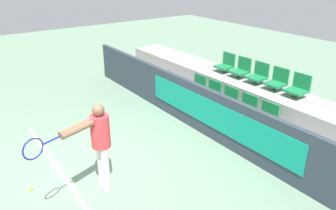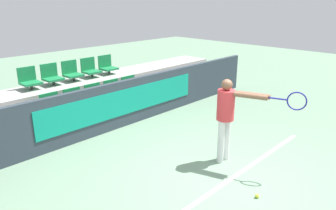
% 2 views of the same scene
% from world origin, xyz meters
% --- Properties ---
extents(ground_plane, '(30.00, 30.00, 0.00)m').
position_xyz_m(ground_plane, '(0.00, 0.00, 0.00)').
color(ground_plane, slate).
extents(court_baseline, '(5.17, 0.08, 0.01)m').
position_xyz_m(court_baseline, '(0.00, -0.03, 0.00)').
color(court_baseline, white).
rests_on(court_baseline, ground).
extents(barrier_wall, '(10.41, 0.14, 1.13)m').
position_xyz_m(barrier_wall, '(0.01, 3.26, 0.57)').
color(barrier_wall, '#2D3842').
rests_on(barrier_wall, ground).
extents(bleacher_tier_front, '(10.01, 1.03, 0.44)m').
position_xyz_m(bleacher_tier_front, '(0.00, 3.86, 0.22)').
color(bleacher_tier_front, '#9E9E99').
rests_on(bleacher_tier_front, ground).
extents(bleacher_tier_middle, '(10.01, 1.03, 0.89)m').
position_xyz_m(bleacher_tier_middle, '(0.00, 4.89, 0.44)').
color(bleacher_tier_middle, '#9E9E99').
rests_on(bleacher_tier_middle, ground).
extents(stadium_chair_0, '(0.43, 0.40, 0.53)m').
position_xyz_m(stadium_chair_0, '(-1.14, 3.98, 0.67)').
color(stadium_chair_0, '#333333').
rests_on(stadium_chair_0, bleacher_tier_front).
extents(stadium_chair_1, '(0.43, 0.40, 0.53)m').
position_xyz_m(stadium_chair_1, '(-0.57, 3.98, 0.67)').
color(stadium_chair_1, '#333333').
rests_on(stadium_chair_1, bleacher_tier_front).
extents(stadium_chair_2, '(0.43, 0.40, 0.53)m').
position_xyz_m(stadium_chair_2, '(0.00, 3.98, 0.67)').
color(stadium_chair_2, '#333333').
rests_on(stadium_chair_2, bleacher_tier_front).
extents(stadium_chair_3, '(0.43, 0.40, 0.53)m').
position_xyz_m(stadium_chair_3, '(0.57, 3.98, 0.67)').
color(stadium_chair_3, '#333333').
rests_on(stadium_chair_3, bleacher_tier_front).
extents(stadium_chair_4, '(0.43, 0.40, 0.53)m').
position_xyz_m(stadium_chair_4, '(1.14, 3.98, 0.67)').
color(stadium_chair_4, '#333333').
rests_on(stadium_chair_4, bleacher_tier_front).
extents(stadium_chair_5, '(0.43, 0.40, 0.53)m').
position_xyz_m(stadium_chair_5, '(-1.14, 5.01, 1.11)').
color(stadium_chair_5, '#333333').
rests_on(stadium_chair_5, bleacher_tier_middle).
extents(stadium_chair_6, '(0.43, 0.40, 0.53)m').
position_xyz_m(stadium_chair_6, '(-0.57, 5.01, 1.11)').
color(stadium_chair_6, '#333333').
rests_on(stadium_chair_6, bleacher_tier_middle).
extents(stadium_chair_7, '(0.43, 0.40, 0.53)m').
position_xyz_m(stadium_chair_7, '(0.00, 5.01, 1.11)').
color(stadium_chair_7, '#333333').
rests_on(stadium_chair_7, bleacher_tier_middle).
extents(stadium_chair_8, '(0.43, 0.40, 0.53)m').
position_xyz_m(stadium_chair_8, '(0.57, 5.01, 1.11)').
color(stadium_chair_8, '#333333').
rests_on(stadium_chair_8, bleacher_tier_middle).
extents(stadium_chair_9, '(0.43, 0.40, 0.53)m').
position_xyz_m(stadium_chair_9, '(1.14, 5.01, 1.11)').
color(stadium_chair_9, '#333333').
rests_on(stadium_chair_9, bleacher_tier_middle).
extents(tennis_player, '(0.59, 1.46, 1.61)m').
position_xyz_m(tennis_player, '(0.51, 0.41, 1.00)').
color(tennis_player, silver).
rests_on(tennis_player, ground).
extents(tennis_ball, '(0.07, 0.07, 0.07)m').
position_xyz_m(tennis_ball, '(-0.18, -0.64, 0.03)').
color(tennis_ball, '#CCDB33').
rests_on(tennis_ball, ground).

